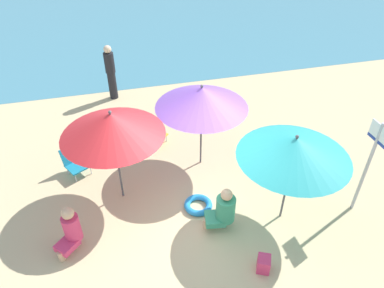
{
  "coord_description": "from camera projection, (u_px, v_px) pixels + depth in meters",
  "views": [
    {
      "loc": [
        -1.23,
        -4.56,
        5.3
      ],
      "look_at": [
        0.25,
        1.31,
        0.7
      ],
      "focal_mm": 34.03,
      "sensor_mm": 36.0,
      "label": 1
    }
  ],
  "objects": [
    {
      "name": "beach_chair_a",
      "position": [
        75.0,
        161.0,
        7.78
      ],
      "size": [
        0.65,
        0.67,
        0.6
      ],
      "rotation": [
        0.0,
        0.0,
        -1.05
      ],
      "color": "teal",
      "rests_on": "ground_plane"
    },
    {
      "name": "swim_ring",
      "position": [
        198.0,
        205.0,
        7.1
      ],
      "size": [
        0.56,
        0.56,
        0.12
      ],
      "primitive_type": "torus",
      "color": "#238CD8",
      "rests_on": "ground_plane"
    },
    {
      "name": "beach_bag",
      "position": [
        264.0,
        264.0,
        5.94
      ],
      "size": [
        0.29,
        0.3,
        0.29
      ],
      "primitive_type": "cube",
      "rotation": [
        0.0,
        0.0,
        2.7
      ],
      "color": "#DB3866",
      "rests_on": "ground_plane"
    },
    {
      "name": "ground_plane",
      "position": [
        196.0,
        215.0,
        6.97
      ],
      "size": [
        40.0,
        40.0,
        0.0
      ],
      "primitive_type": "plane",
      "color": "#D3BC8C"
    },
    {
      "name": "beach_chair_b",
      "position": [
        283.0,
        158.0,
        7.87
      ],
      "size": [
        0.74,
        0.74,
        0.58
      ],
      "rotation": [
        0.0,
        0.0,
        -2.26
      ],
      "color": "white",
      "rests_on": "ground_plane"
    },
    {
      "name": "person_a",
      "position": [
        223.0,
        210.0,
        6.47
      ],
      "size": [
        0.57,
        0.4,
        0.93
      ],
      "rotation": [
        0.0,
        0.0,
        2.98
      ],
      "color": "#389970",
      "rests_on": "ground_plane"
    },
    {
      "name": "sea_water",
      "position": [
        125.0,
        8.0,
        17.25
      ],
      "size": [
        40.0,
        16.0,
        0.01
      ],
      "primitive_type": "cube",
      "color": "teal",
      "rests_on": "ground_plane"
    },
    {
      "name": "umbrella_red",
      "position": [
        112.0,
        125.0,
        6.33
      ],
      "size": [
        1.87,
        1.87,
        2.02
      ],
      "color": "#4C4C51",
      "rests_on": "ground_plane"
    },
    {
      "name": "person_b",
      "position": [
        70.0,
        230.0,
        6.11
      ],
      "size": [
        0.5,
        0.5,
        0.93
      ],
      "rotation": [
        0.0,
        0.0,
        3.94
      ],
      "color": "#DB3866",
      "rests_on": "ground_plane"
    },
    {
      "name": "warning_sign",
      "position": [
        371.0,
        157.0,
        6.35
      ],
      "size": [
        0.06,
        0.47,
        1.99
      ],
      "rotation": [
        0.0,
        0.0,
        0.02
      ],
      "color": "#ADADB2",
      "rests_on": "ground_plane"
    },
    {
      "name": "beach_chair_c",
      "position": [
        153.0,
        133.0,
        8.68
      ],
      "size": [
        0.66,
        0.66,
        0.53
      ],
      "rotation": [
        0.0,
        0.0,
        -0.81
      ],
      "color": "gold",
      "rests_on": "ground_plane"
    },
    {
      "name": "umbrella_purple",
      "position": [
        202.0,
        97.0,
        7.21
      ],
      "size": [
        1.89,
        1.89,
        1.96
      ],
      "color": "#4C4C51",
      "rests_on": "ground_plane"
    },
    {
      "name": "umbrella_teal",
      "position": [
        295.0,
        148.0,
        5.96
      ],
      "size": [
        1.91,
        1.91,
        1.9
      ],
      "color": "#4C4C51",
      "rests_on": "ground_plane"
    },
    {
      "name": "person_c",
      "position": [
        111.0,
        72.0,
        10.06
      ],
      "size": [
        0.27,
        0.27,
        1.57
      ],
      "rotation": [
        0.0,
        0.0,
        0.55
      ],
      "color": "black",
      "rests_on": "ground_plane"
    }
  ]
}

